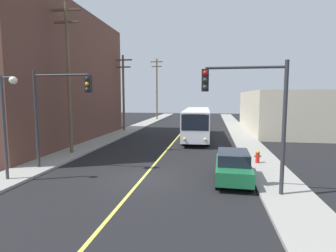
{
  "coord_description": "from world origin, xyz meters",
  "views": [
    {
      "loc": [
        3.77,
        -14.26,
        4.57
      ],
      "look_at": [
        0.0,
        8.87,
        2.0
      ],
      "focal_mm": 28.78,
      "sensor_mm": 36.0,
      "label": 1
    }
  ],
  "objects_px": {
    "traffic_signal_left_corner": "(58,101)",
    "utility_pole_near": "(69,72)",
    "utility_pole_mid": "(123,89)",
    "city_bus": "(197,122)",
    "utility_pole_far": "(157,86)",
    "fire_hydrant": "(258,156)",
    "traffic_signal_right_corner": "(249,102)",
    "parked_car_green": "(233,166)",
    "street_lamp_left": "(7,112)"
  },
  "relations": [
    {
      "from": "utility_pole_mid",
      "to": "utility_pole_near",
      "type": "bearing_deg",
      "value": -88.17
    },
    {
      "from": "utility_pole_mid",
      "to": "utility_pole_far",
      "type": "bearing_deg",
      "value": 87.75
    },
    {
      "from": "city_bus",
      "to": "utility_pole_far",
      "type": "distance_m",
      "value": 25.2
    },
    {
      "from": "traffic_signal_right_corner",
      "to": "utility_pole_mid",
      "type": "bearing_deg",
      "value": 121.37
    },
    {
      "from": "parked_car_green",
      "to": "utility_pole_far",
      "type": "distance_m",
      "value": 39.66
    },
    {
      "from": "utility_pole_near",
      "to": "utility_pole_mid",
      "type": "relative_size",
      "value": 1.19
    },
    {
      "from": "traffic_signal_right_corner",
      "to": "fire_hydrant",
      "type": "bearing_deg",
      "value": 76.27
    },
    {
      "from": "fire_hydrant",
      "to": "traffic_signal_right_corner",
      "type": "bearing_deg",
      "value": -103.73
    },
    {
      "from": "traffic_signal_right_corner",
      "to": "utility_pole_far",
      "type": "bearing_deg",
      "value": 107.34
    },
    {
      "from": "fire_hydrant",
      "to": "city_bus",
      "type": "bearing_deg",
      "value": 113.62
    },
    {
      "from": "utility_pole_mid",
      "to": "fire_hydrant",
      "type": "bearing_deg",
      "value": -46.96
    },
    {
      "from": "city_bus",
      "to": "street_lamp_left",
      "type": "distance_m",
      "value": 18.9
    },
    {
      "from": "utility_pole_far",
      "to": "fire_hydrant",
      "type": "distance_m",
      "value": 36.84
    },
    {
      "from": "fire_hydrant",
      "to": "traffic_signal_left_corner",
      "type": "bearing_deg",
      "value": -164.78
    },
    {
      "from": "parked_car_green",
      "to": "utility_pole_near",
      "type": "bearing_deg",
      "value": 157.96
    },
    {
      "from": "utility_pole_mid",
      "to": "traffic_signal_right_corner",
      "type": "xyz_separation_m",
      "value": [
        13.05,
        -21.41,
        -1.19
      ]
    },
    {
      "from": "utility_pole_mid",
      "to": "city_bus",
      "type": "bearing_deg",
      "value": -26.4
    },
    {
      "from": "city_bus",
      "to": "utility_pole_near",
      "type": "relative_size",
      "value": 1.06
    },
    {
      "from": "city_bus",
      "to": "fire_hydrant",
      "type": "bearing_deg",
      "value": -66.38
    },
    {
      "from": "parked_car_green",
      "to": "utility_pole_far",
      "type": "xyz_separation_m",
      "value": [
        -11.88,
        37.41,
        5.69
      ]
    },
    {
      "from": "street_lamp_left",
      "to": "traffic_signal_left_corner",
      "type": "bearing_deg",
      "value": 60.66
    },
    {
      "from": "parked_car_green",
      "to": "fire_hydrant",
      "type": "relative_size",
      "value": 5.31
    },
    {
      "from": "utility_pole_far",
      "to": "traffic_signal_right_corner",
      "type": "relative_size",
      "value": 1.95
    },
    {
      "from": "utility_pole_near",
      "to": "traffic_signal_right_corner",
      "type": "xyz_separation_m",
      "value": [
        12.59,
        -7.03,
        -2.13
      ]
    },
    {
      "from": "utility_pole_mid",
      "to": "utility_pole_far",
      "type": "height_order",
      "value": "utility_pole_far"
    },
    {
      "from": "parked_car_green",
      "to": "traffic_signal_left_corner",
      "type": "relative_size",
      "value": 0.74
    },
    {
      "from": "city_bus",
      "to": "utility_pole_mid",
      "type": "distance_m",
      "value": 11.59
    },
    {
      "from": "utility_pole_mid",
      "to": "traffic_signal_left_corner",
      "type": "distance_m",
      "value": 19.02
    },
    {
      "from": "utility_pole_near",
      "to": "parked_car_green",
      "type": "bearing_deg",
      "value": -22.04
    },
    {
      "from": "parked_car_green",
      "to": "street_lamp_left",
      "type": "height_order",
      "value": "street_lamp_left"
    },
    {
      "from": "city_bus",
      "to": "utility_pole_near",
      "type": "height_order",
      "value": "utility_pole_near"
    },
    {
      "from": "traffic_signal_left_corner",
      "to": "fire_hydrant",
      "type": "height_order",
      "value": "traffic_signal_left_corner"
    },
    {
      "from": "utility_pole_far",
      "to": "fire_hydrant",
      "type": "bearing_deg",
      "value": -67.73
    },
    {
      "from": "city_bus",
      "to": "utility_pole_mid",
      "type": "bearing_deg",
      "value": 153.6
    },
    {
      "from": "utility_pole_near",
      "to": "utility_pole_far",
      "type": "distance_m",
      "value": 32.5
    },
    {
      "from": "traffic_signal_left_corner",
      "to": "utility_pole_near",
      "type": "bearing_deg",
      "value": 111.56
    },
    {
      "from": "utility_pole_far",
      "to": "traffic_signal_left_corner",
      "type": "distance_m",
      "value": 37.07
    },
    {
      "from": "city_bus",
      "to": "traffic_signal_left_corner",
      "type": "distance_m",
      "value": 16.1
    },
    {
      "from": "fire_hydrant",
      "to": "street_lamp_left",
      "type": "bearing_deg",
      "value": -156.83
    },
    {
      "from": "traffic_signal_left_corner",
      "to": "fire_hydrant",
      "type": "relative_size",
      "value": 7.14
    },
    {
      "from": "fire_hydrant",
      "to": "utility_pole_mid",
      "type": "bearing_deg",
      "value": 133.04
    },
    {
      "from": "city_bus",
      "to": "traffic_signal_left_corner",
      "type": "bearing_deg",
      "value": -118.58
    },
    {
      "from": "parked_car_green",
      "to": "street_lamp_left",
      "type": "relative_size",
      "value": 0.81
    },
    {
      "from": "city_bus",
      "to": "fire_hydrant",
      "type": "xyz_separation_m",
      "value": [
        4.65,
        -10.63,
        -1.23
      ]
    },
    {
      "from": "parked_car_green",
      "to": "fire_hydrant",
      "type": "xyz_separation_m",
      "value": [
        1.9,
        3.77,
        -0.26
      ]
    },
    {
      "from": "traffic_signal_right_corner",
      "to": "fire_hydrant",
      "type": "relative_size",
      "value": 7.14
    },
    {
      "from": "utility_pole_mid",
      "to": "street_lamp_left",
      "type": "bearing_deg",
      "value": -87.82
    },
    {
      "from": "parked_car_green",
      "to": "street_lamp_left",
      "type": "xyz_separation_m",
      "value": [
        -11.78,
        -2.08,
        2.9
      ]
    },
    {
      "from": "parked_car_green",
      "to": "utility_pole_far",
      "type": "relative_size",
      "value": 0.38
    },
    {
      "from": "traffic_signal_left_corner",
      "to": "fire_hydrant",
      "type": "distance_m",
      "value": 13.24
    }
  ]
}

